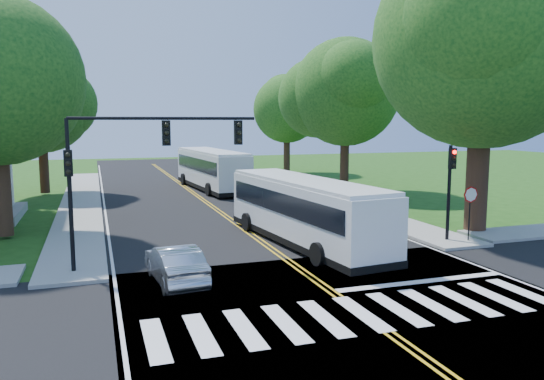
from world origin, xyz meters
name	(u,v)px	position (x,y,z in m)	size (l,w,h in m)	color
ground	(354,308)	(0.00, 0.00, 0.00)	(140.00, 140.00, 0.00)	#1C4611
road	(220,212)	(0.00, 18.00, 0.01)	(14.00, 96.00, 0.01)	black
cross_road	(354,308)	(0.00, 0.00, 0.01)	(60.00, 12.00, 0.01)	black
center_line	(207,203)	(0.00, 22.00, 0.01)	(0.36, 70.00, 0.01)	gold
edge_line_w	(105,208)	(-6.80, 22.00, 0.01)	(0.12, 70.00, 0.01)	silver
edge_line_e	(298,198)	(6.80, 22.00, 0.01)	(0.12, 70.00, 0.01)	silver
crosswalk	(362,313)	(0.00, -0.50, 0.02)	(12.60, 3.00, 0.01)	silver
stop_bar	(422,281)	(3.50, 1.60, 0.02)	(6.60, 0.40, 0.01)	silver
sidewalk_nw	(81,201)	(-8.30, 25.00, 0.07)	(2.60, 40.00, 0.15)	gray
sidewalk_ne	(302,191)	(8.30, 25.00, 0.07)	(2.60, 40.00, 0.15)	gray
tree_ne_big	(484,39)	(11.00, 8.00, 9.62)	(10.80, 10.80, 14.91)	black
tree_west_far	(40,103)	(-11.00, 30.00, 7.00)	(7.60, 7.60, 10.67)	black
tree_east_mid	(346,92)	(11.50, 24.00, 7.86)	(8.40, 8.40, 11.93)	black
tree_east_far	(287,110)	(12.50, 40.00, 6.86)	(7.20, 7.20, 10.34)	black
signal_nw	(135,155)	(-5.86, 6.43, 4.38)	(7.15, 0.46, 5.66)	black
signal_ne	(450,180)	(8.20, 6.44, 2.96)	(0.30, 0.46, 4.40)	black
stop_sign	(470,200)	(9.00, 5.98, 2.03)	(0.76, 0.08, 2.53)	black
bus_lead	(304,210)	(1.73, 8.34, 1.60)	(3.81, 11.87, 3.02)	silver
bus_follow	(211,169)	(1.86, 29.12, 1.72)	(3.77, 12.70, 3.24)	silver
hatchback	(175,264)	(-4.77, 4.27, 0.68)	(1.42, 4.07, 1.34)	silver
suv	(352,217)	(5.39, 10.70, 0.65)	(2.11, 4.58, 1.27)	#A9ACB0
dark_sedan	(295,198)	(4.95, 17.82, 0.68)	(1.86, 4.57, 1.33)	black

